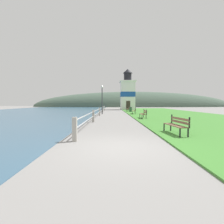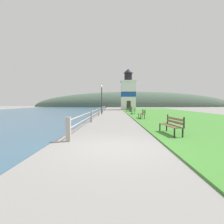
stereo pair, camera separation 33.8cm
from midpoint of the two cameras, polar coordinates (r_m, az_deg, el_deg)
name	(u,v)px [view 1 (the left image)]	position (r m, az deg, el deg)	size (l,w,h in m)	color
ground_plane	(120,148)	(6.20, 0.94, -11.56)	(160.00, 160.00, 0.00)	gray
grass_verge	(173,114)	(24.50, 18.94, -0.73)	(12.00, 51.30, 0.06)	#428433
water_strip	(5,115)	(27.20, -31.82, -0.72)	(24.00, 82.08, 0.01)	#385B75
seawall_railing	(99,111)	(21.12, -4.71, 0.37)	(0.18, 28.25, 0.99)	#A8A399
park_bench_near	(176,124)	(8.98, 19.23, -3.69)	(0.64, 1.84, 0.94)	brown
park_bench_midway	(143,113)	(17.26, 9.62, -0.43)	(0.53, 1.78, 0.94)	brown
park_bench_far	(134,110)	(24.02, 6.77, 0.55)	(0.69, 1.96, 0.94)	brown
park_bench_by_lighthouse	(128,108)	(31.76, 4.88, 1.16)	(0.50, 1.96, 0.94)	brown
lighthouse	(127,93)	(40.65, 4.72, 6.28)	(3.68, 3.68, 9.34)	white
trash_bin	(130,110)	(29.74, 5.58, 0.80)	(0.54, 0.54, 0.84)	#2D5138
lamp_post	(102,94)	(24.07, -3.81, 5.81)	(0.36, 0.36, 3.96)	#333338
distant_hillside	(132,107)	(70.68, 6.44, 1.72)	(80.00, 16.00, 12.00)	#475B4C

